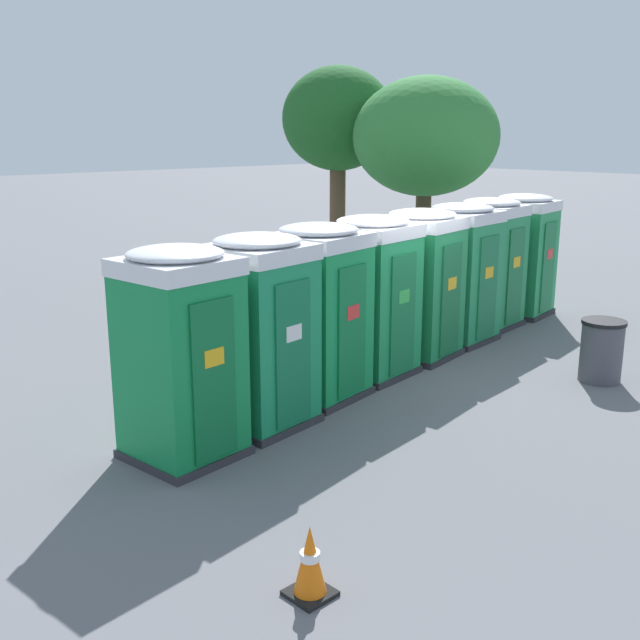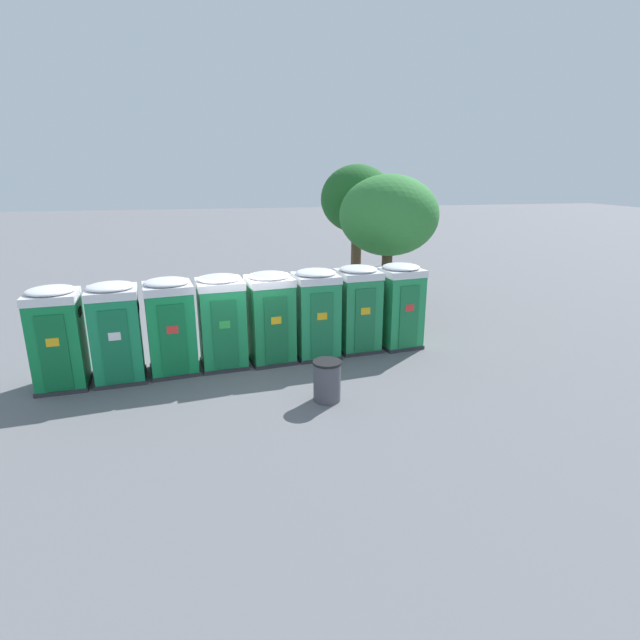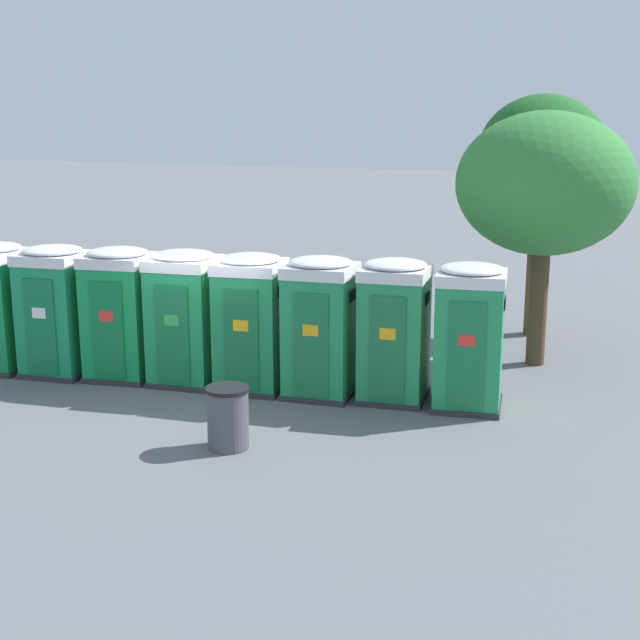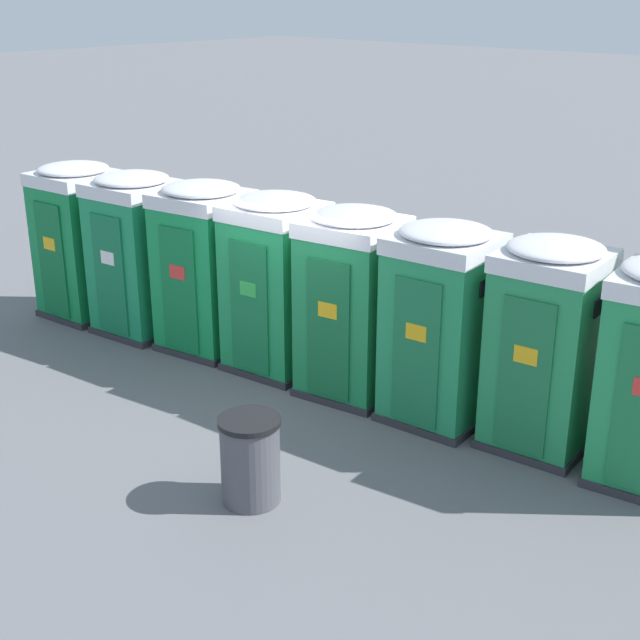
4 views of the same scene
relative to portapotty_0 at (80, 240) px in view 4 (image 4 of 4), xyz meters
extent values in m
plane|color=slate|center=(4.60, 0.61, -1.28)|extent=(120.00, 120.00, 0.00)
cube|color=#2D2D33|center=(0.00, 0.01, -1.23)|extent=(1.29, 1.30, 0.10)
cube|color=#138443|center=(0.00, 0.01, -0.13)|extent=(1.23, 1.24, 2.10)
cube|color=#0E6734|center=(0.05, -0.58, -0.21)|extent=(0.62, 0.09, 1.85)
cube|color=yellow|center=(0.06, -0.59, 0.07)|extent=(0.28, 0.03, 0.20)
cube|color=black|center=(0.57, 0.06, 0.60)|extent=(0.06, 0.36, 0.20)
cube|color=white|center=(0.00, 0.01, 1.02)|extent=(1.27, 1.28, 0.20)
ellipsoid|color=white|center=(0.00, 0.01, 1.17)|extent=(1.21, 1.22, 0.18)
cube|color=#2D2D33|center=(1.32, 0.17, -1.23)|extent=(1.35, 1.33, 0.10)
cube|color=#188C54|center=(1.32, 0.17, -0.13)|extent=(1.28, 1.27, 2.10)
cube|color=#126D41|center=(1.38, -0.41, -0.21)|extent=(0.64, 0.10, 1.85)
cube|color=white|center=(1.39, -0.43, 0.07)|extent=(0.28, 0.04, 0.20)
cube|color=black|center=(1.90, 0.24, 0.60)|extent=(0.07, 0.36, 0.20)
cube|color=white|center=(1.32, 0.17, 1.02)|extent=(1.32, 1.31, 0.20)
ellipsoid|color=white|center=(1.32, 0.17, 1.17)|extent=(1.26, 1.24, 0.18)
cube|color=#2D2D33|center=(2.62, 0.42, -1.23)|extent=(1.39, 1.37, 0.10)
cube|color=#15914A|center=(2.62, 0.42, -0.13)|extent=(1.33, 1.31, 2.10)
cube|color=#107139|center=(2.71, -0.16, -0.21)|extent=(0.64, 0.13, 1.85)
cube|color=red|center=(2.71, -0.18, 0.07)|extent=(0.28, 0.05, 0.20)
cube|color=black|center=(3.21, 0.51, 0.60)|extent=(0.08, 0.36, 0.20)
cube|color=white|center=(2.62, 0.42, 1.02)|extent=(1.37, 1.35, 0.20)
ellipsoid|color=white|center=(2.62, 0.42, 1.17)|extent=(1.30, 1.28, 0.18)
cube|color=#2D2D33|center=(3.93, 0.59, -1.23)|extent=(1.35, 1.33, 0.10)
cube|color=#1B904E|center=(3.93, 0.59, -0.13)|extent=(1.29, 1.27, 2.10)
cube|color=#15703D|center=(4.00, 0.01, -0.21)|extent=(0.64, 0.10, 1.85)
cube|color=green|center=(4.00, -0.01, 0.07)|extent=(0.28, 0.04, 0.20)
cube|color=black|center=(4.53, 0.66, 0.60)|extent=(0.06, 0.36, 0.20)
cube|color=white|center=(3.93, 0.59, 1.02)|extent=(1.33, 1.30, 0.20)
ellipsoid|color=white|center=(3.93, 0.59, 1.17)|extent=(1.26, 1.24, 0.18)
cube|color=#2D2D33|center=(5.26, 0.69, -1.23)|extent=(1.38, 1.37, 0.10)
cube|color=#1C8548|center=(5.26, 0.69, -0.13)|extent=(1.31, 1.30, 2.10)
cube|color=#166738|center=(5.35, 0.11, -0.21)|extent=(0.63, 0.13, 1.85)
cube|color=yellow|center=(5.35, 0.09, 0.07)|extent=(0.28, 0.05, 0.20)
cube|color=black|center=(5.84, 0.78, 0.60)|extent=(0.08, 0.36, 0.20)
cube|color=white|center=(5.26, 0.69, 1.02)|extent=(1.35, 1.34, 0.20)
ellipsoid|color=white|center=(5.26, 0.69, 1.17)|extent=(1.29, 1.28, 0.18)
cube|color=#2D2D33|center=(6.58, 0.83, -1.23)|extent=(1.31, 1.30, 0.10)
cube|color=#219054|center=(6.58, 0.83, -0.13)|extent=(1.25, 1.24, 2.10)
cube|color=#1A7041|center=(6.63, 0.25, -0.21)|extent=(0.63, 0.09, 1.85)
cube|color=yellow|center=(6.63, 0.23, 0.07)|extent=(0.28, 0.03, 0.20)
cube|color=black|center=(7.16, 0.88, 0.60)|extent=(0.06, 0.36, 0.20)
cube|color=white|center=(6.58, 0.83, 1.02)|extent=(1.28, 1.27, 0.20)
ellipsoid|color=white|center=(6.58, 0.83, 1.17)|extent=(1.22, 1.21, 0.18)
cube|color=#2D2D33|center=(7.88, 1.09, -1.23)|extent=(1.29, 1.31, 0.10)
cube|color=#238E51|center=(7.88, 1.09, -0.13)|extent=(1.23, 1.25, 2.10)
cube|color=#1B6F3F|center=(7.94, 0.51, -0.21)|extent=(0.61, 0.09, 1.85)
cube|color=yellow|center=(7.94, 0.49, 0.07)|extent=(0.28, 0.04, 0.20)
cube|color=black|center=(8.45, 1.15, 0.60)|extent=(0.06, 0.36, 0.20)
cube|color=white|center=(7.88, 1.09, 1.02)|extent=(1.27, 1.29, 0.20)
ellipsoid|color=white|center=(7.88, 1.09, 1.17)|extent=(1.21, 1.23, 0.18)
cylinder|color=#4C4C54|center=(6.24, -2.13, -0.82)|extent=(0.63, 0.63, 0.91)
cylinder|color=black|center=(6.24, -2.13, -0.34)|extent=(0.67, 0.67, 0.06)
camera|label=1|loc=(-4.58, -7.12, 2.49)|focal=42.00mm
camera|label=2|loc=(3.89, -12.54, 3.89)|focal=28.00mm
camera|label=3|loc=(12.35, -13.54, 3.80)|focal=50.00mm
camera|label=4|loc=(12.36, -7.76, 3.94)|focal=50.00mm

